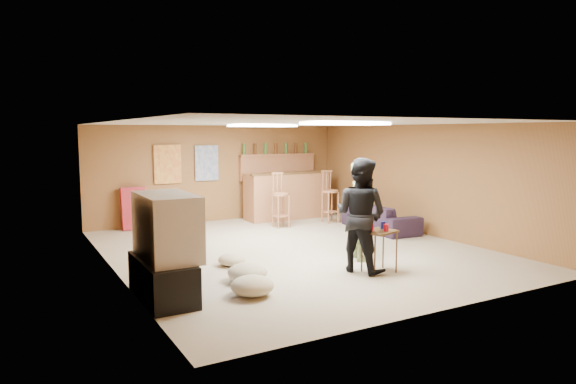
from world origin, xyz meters
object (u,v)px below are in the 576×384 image
tv_body (167,226)px  person_olive (360,211)px  person_black (361,215)px  sofa (380,217)px  bar_counter (287,196)px  tray_table (379,251)px

tv_body → person_olive: (3.25, 0.40, -0.10)m
person_black → sofa: person_black is taller
tv_body → bar_counter: (4.15, 4.45, -0.35)m
person_black → tray_table: bearing=-154.9°
person_olive → tray_table: 0.91m
person_black → tray_table: person_black is taller
sofa → person_olive: bearing=138.2°
sofa → tray_table: size_ratio=3.10×
tv_body → person_olive: person_olive is taller
bar_counter → person_olive: person_olive is taller
person_olive → sofa: bearing=-24.5°
bar_counter → tray_table: (-1.11, -4.79, -0.24)m
bar_counter → tray_table: 4.92m
bar_counter → person_olive: bearing=-102.5°
tv_body → person_olive: bearing=7.0°
tv_body → person_black: bearing=-3.1°
person_black → sofa: (2.33, 2.38, -0.56)m
sofa → tv_body: bearing=117.8°
bar_counter → tray_table: bar_counter is taller
bar_counter → sofa: 2.46m
bar_counter → tray_table: size_ratio=3.24×
tv_body → sofa: 5.65m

